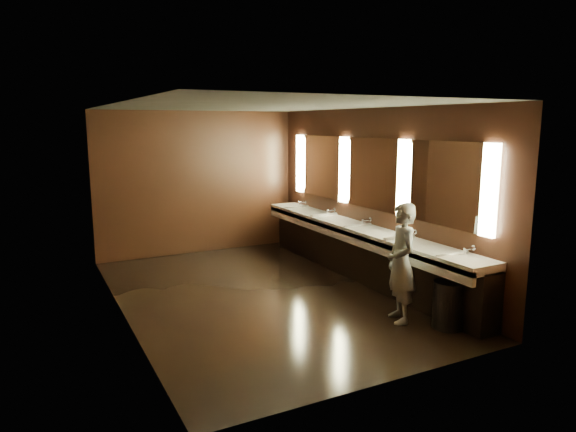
{
  "coord_description": "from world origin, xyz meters",
  "views": [
    {
      "loc": [
        -3.06,
        -6.77,
        2.55
      ],
      "look_at": [
        0.45,
        0.0,
        1.18
      ],
      "focal_mm": 32.0,
      "sensor_mm": 36.0,
      "label": 1
    }
  ],
  "objects": [
    {
      "name": "wall_back",
      "position": [
        0.0,
        3.0,
        1.4
      ],
      "size": [
        4.0,
        0.02,
        2.8
      ],
      "primitive_type": "cube",
      "color": "black",
      "rests_on": "floor"
    },
    {
      "name": "floor",
      "position": [
        0.0,
        0.0,
        0.0
      ],
      "size": [
        6.0,
        6.0,
        0.0
      ],
      "primitive_type": "plane",
      "color": "black",
      "rests_on": "ground"
    },
    {
      "name": "wall_left",
      "position": [
        -2.0,
        0.0,
        1.4
      ],
      "size": [
        0.02,
        6.0,
        2.8
      ],
      "primitive_type": "cube",
      "color": "black",
      "rests_on": "floor"
    },
    {
      "name": "person",
      "position": [
        1.18,
        -1.76,
        0.78
      ],
      "size": [
        0.54,
        0.66,
        1.56
      ],
      "primitive_type": "imported",
      "rotation": [
        0.0,
        0.0,
        -1.89
      ],
      "color": "#829BC1",
      "rests_on": "floor"
    },
    {
      "name": "wall_front",
      "position": [
        0.0,
        -3.0,
        1.4
      ],
      "size": [
        4.0,
        0.02,
        2.8
      ],
      "primitive_type": "cube",
      "color": "black",
      "rests_on": "floor"
    },
    {
      "name": "wall_right",
      "position": [
        2.0,
        0.0,
        1.4
      ],
      "size": [
        0.02,
        6.0,
        2.8
      ],
      "primitive_type": "cube",
      "color": "black",
      "rests_on": "floor"
    },
    {
      "name": "mirror_band",
      "position": [
        1.98,
        -0.0,
        1.75
      ],
      "size": [
        0.06,
        5.03,
        1.15
      ],
      "color": "#FCF9B7",
      "rests_on": "wall_right"
    },
    {
      "name": "trash_bin",
      "position": [
        1.58,
        -2.23,
        0.3
      ],
      "size": [
        0.46,
        0.46,
        0.6
      ],
      "primitive_type": "cylinder",
      "rotation": [
        0.0,
        0.0,
        0.21
      ],
      "color": "black",
      "rests_on": "floor"
    },
    {
      "name": "ceiling",
      "position": [
        0.0,
        0.0,
        2.8
      ],
      "size": [
        4.0,
        6.0,
        0.02
      ],
      "primitive_type": "cube",
      "color": "#2D2D2B",
      "rests_on": "wall_back"
    },
    {
      "name": "sink_counter",
      "position": [
        1.79,
        0.0,
        0.5
      ],
      "size": [
        0.55,
        5.4,
        1.01
      ],
      "color": "black",
      "rests_on": "floor"
    }
  ]
}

